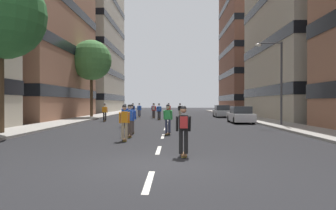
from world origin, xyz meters
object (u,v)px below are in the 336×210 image
skater_0 (169,109)px  skater_11 (159,110)px  skater_1 (154,110)px  skater_4 (183,127)px  street_tree_near (0,15)px  skater_12 (133,109)px  skater_9 (168,118)px  parked_car_mid (241,115)px  skater_3 (105,111)px  street_tree_mid (91,60)px  skater_7 (130,119)px  skater_6 (180,110)px  skater_5 (139,109)px  streetlamp_right (277,74)px  skater_2 (153,109)px  skater_8 (124,121)px  skater_13 (125,114)px  skater_10 (131,117)px  parked_car_near (222,112)px

skater_0 → skater_11: 8.42m
skater_1 → skater_4: (2.69, -26.77, 0.00)m
street_tree_near → skater_12: 25.53m
skater_0 → skater_9: same height
parked_car_mid → skater_3: (-12.89, 2.22, 0.29)m
street_tree_mid → skater_0: size_ratio=5.22×
skater_12 → street_tree_mid: bearing=-137.6°
parked_car_mid → skater_7: size_ratio=2.47×
skater_9 → parked_car_mid: bearing=58.6°
skater_1 → skater_6: (3.15, 1.45, -0.03)m
skater_0 → skater_5: size_ratio=1.00×
streetlamp_right → skater_4: size_ratio=3.65×
street_tree_mid → skater_7: street_tree_mid is taller
streetlamp_right → skater_11: 13.77m
skater_2 → skater_8: (0.25, -26.41, -0.03)m
skater_7 → skater_12: size_ratio=1.00×
streetlamp_right → skater_5: (-12.50, 15.61, -3.15)m
streetlamp_right → skater_13: streetlamp_right is taller
skater_5 → skater_4: bearing=-80.9°
skater_10 → skater_12: bearing=97.1°
parked_car_near → skater_9: 22.76m
skater_10 → skater_11: (0.93, 15.73, 0.00)m
skater_8 → skater_11: bearing=87.5°
skater_5 → skater_12: 2.09m
skater_11 → skater_1: bearing=103.0°
skater_9 → skater_10: bearing=175.3°
skater_0 → skater_13: same height
skater_13 → skater_10: bearing=-77.4°
skater_2 → skater_5: 2.06m
street_tree_mid → skater_13: size_ratio=5.22×
skater_11 → skater_2: bearing=98.3°
skater_11 → skater_12: (-3.89, 8.12, 0.00)m
parked_car_near → skater_12: size_ratio=2.47×
skater_8 → skater_2: bearing=90.5°
skater_3 → skater_9: (6.46, -12.74, 0.00)m
street_tree_near → skater_9: 11.31m
skater_10 → skater_7: bearing=-86.2°
skater_11 → skater_12: 9.00m
skater_0 → skater_7: bearing=-93.9°
parked_car_near → street_tree_near: street_tree_near is taller
skater_6 → skater_10: 20.83m
skater_5 → skater_11: bearing=-65.9°
skater_0 → parked_car_mid: bearing=-63.9°
skater_10 → skater_6: bearing=80.9°
skater_2 → skater_4: same height
streetlamp_right → skater_12: size_ratio=3.65×
skater_11 → skater_6: bearing=64.0°
skater_4 → skater_8: (-2.74, 4.37, -0.03)m
street_tree_near → skater_4: 13.82m
skater_8 → streetlamp_right: bearing=42.8°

